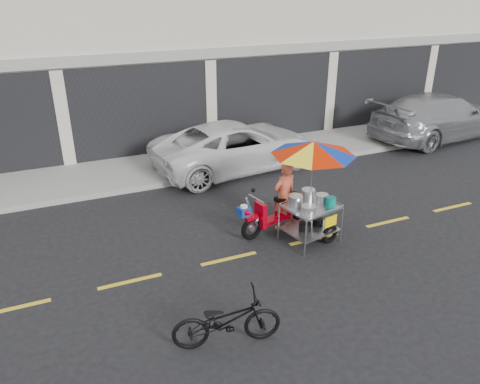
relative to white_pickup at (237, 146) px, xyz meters
name	(u,v)px	position (x,y,z in m)	size (l,w,h in m)	color
ground	(314,239)	(-0.10, -4.58, -0.70)	(90.00, 90.00, 0.00)	black
sidewalk	(223,156)	(-0.10, 0.92, -0.62)	(45.00, 3.00, 0.15)	gray
shophouse_block	(241,5)	(2.72, 6.01, 3.54)	(36.00, 8.11, 10.40)	beige
centerline	(314,239)	(-0.10, -4.58, -0.70)	(42.00, 0.10, 0.01)	gold
white_pickup	(237,146)	(0.00, 0.00, 0.00)	(2.32, 5.03, 1.40)	white
silver_pickup	(440,116)	(7.68, -0.11, 0.09)	(2.22, 5.46, 1.58)	#9FA1A6
near_bicycle	(227,320)	(-3.02, -6.80, -0.26)	(0.59, 1.69, 0.89)	black
food_vendor_rig	(302,175)	(-0.31, -4.27, 0.73)	(2.53, 2.06, 2.27)	black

